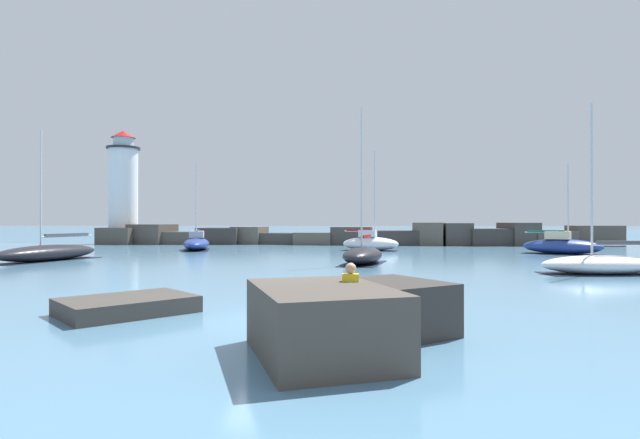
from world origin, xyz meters
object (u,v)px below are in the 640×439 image
(sailboat_moored_2, at_px, (49,253))
(sailboat_moored_1, at_px, (601,264))
(sailboat_moored_4, at_px, (370,243))
(sailboat_moored_0, at_px, (363,255))
(sailboat_moored_3, at_px, (197,243))
(lighthouse, at_px, (123,194))
(person_on_rocks, at_px, (351,299))
(sailboat_moored_5, at_px, (562,246))

(sailboat_moored_2, bearing_deg, sailboat_moored_1, -9.83)
(sailboat_moored_4, bearing_deg, sailboat_moored_1, -60.05)
(sailboat_moored_0, distance_m, sailboat_moored_2, 21.55)
(sailboat_moored_3, bearing_deg, sailboat_moored_1, -35.18)
(sailboat_moored_0, bearing_deg, sailboat_moored_4, 87.14)
(lighthouse, distance_m, person_on_rocks, 56.94)
(sailboat_moored_3, bearing_deg, sailboat_moored_0, -42.58)
(lighthouse, xyz_separation_m, sailboat_moored_5, (46.01, -16.51, -5.37))
(lighthouse, bearing_deg, sailboat_moored_1, -38.10)
(sailboat_moored_3, bearing_deg, sailboat_moored_2, -112.42)
(lighthouse, distance_m, sailboat_moored_3, 19.61)
(sailboat_moored_1, height_order, person_on_rocks, sailboat_moored_1)
(sailboat_moored_3, relative_size, sailboat_moored_5, 1.13)
(sailboat_moored_1, distance_m, person_on_rocks, 20.28)
(sailboat_moored_5, relative_size, person_on_rocks, 4.15)
(sailboat_moored_2, xyz_separation_m, sailboat_moored_4, (22.28, 14.06, 0.16))
(sailboat_moored_4, relative_size, person_on_rocks, 5.12)
(sailboat_moored_1, relative_size, sailboat_moored_4, 0.95)
(lighthouse, relative_size, sailboat_moored_5, 1.86)
(sailboat_moored_2, xyz_separation_m, sailboat_moored_5, (38.05, 10.35, 0.13))
(sailboat_moored_4, relative_size, sailboat_moored_5, 1.23)
(sailboat_moored_0, distance_m, person_on_rocks, 21.16)
(sailboat_moored_3, height_order, sailboat_moored_4, sailboat_moored_4)
(sailboat_moored_0, height_order, sailboat_moored_3, sailboat_moored_0)
(lighthouse, xyz_separation_m, sailboat_moored_3, (13.69, -12.96, -5.41))
(sailboat_moored_2, relative_size, person_on_rocks, 4.90)
(lighthouse, distance_m, sailboat_moored_5, 49.18)
(lighthouse, height_order, sailboat_moored_4, lighthouse)
(sailboat_moored_2, bearing_deg, lighthouse, 106.51)
(person_on_rocks, bearing_deg, sailboat_moored_1, 51.82)
(sailboat_moored_5, xyz_separation_m, person_on_rocks, (-16.84, -32.13, 0.32))
(sailboat_moored_5, bearing_deg, sailboat_moored_1, -104.89)
(sailboat_moored_1, bearing_deg, sailboat_moored_2, 170.17)
(sailboat_moored_5, bearing_deg, sailboat_moored_2, -164.79)
(sailboat_moored_0, height_order, sailboat_moored_5, sailboat_moored_0)
(lighthouse, xyz_separation_m, sailboat_moored_1, (41.71, -32.70, -5.56))
(lighthouse, xyz_separation_m, sailboat_moored_0, (29.50, -27.49, -5.49))
(sailboat_moored_0, height_order, sailboat_moored_2, sailboat_moored_0)
(sailboat_moored_3, xyz_separation_m, sailboat_moored_5, (32.32, -3.55, 0.04))
(sailboat_moored_1, distance_m, sailboat_moored_2, 34.25)
(sailboat_moored_3, distance_m, sailboat_moored_5, 32.51)
(sailboat_moored_2, height_order, sailboat_moored_4, sailboat_moored_4)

